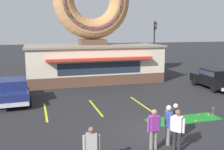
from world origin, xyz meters
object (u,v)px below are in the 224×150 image
Objects in this scene: putting_flag_pin at (214,109)px; car_navy at (14,90)px; pedestrian_beanie_man at (175,119)px; traffic_light_pole at (155,39)px; golf_ball at (178,122)px; car_black at (214,78)px; pedestrian_leather_jacket_man at (92,147)px; trash_bin at (19,84)px; pedestrian_clipboard_woman at (154,128)px; pedestrian_hooded_kid at (168,123)px; pedestrian_blue_sweater_man at (177,129)px.

car_navy is (-10.71, 6.27, 0.43)m from putting_flag_pin.
traffic_light_pole reaches higher than pedestrian_beanie_man.
car_black is (7.03, 6.29, 0.82)m from golf_ball.
car_navy is at bearing -144.79° from traffic_light_pole.
pedestrian_leather_jacket_man reaches higher than trash_bin.
pedestrian_clipboard_woman is at bearing -135.77° from golf_ball.
golf_ball is 0.01× the size of car_black.
pedestrian_clipboard_woman reaches higher than car_black.
pedestrian_beanie_man is at bearing -59.17° from trash_bin.
car_black is 12.22m from pedestrian_hooded_kid.
pedestrian_blue_sweater_man reaches higher than putting_flag_pin.
pedestrian_clipboard_woman is at bearing -57.45° from car_navy.
golf_ball is at bearing 51.02° from pedestrian_hooded_kid.
car_navy is 0.80× the size of traffic_light_pole.
pedestrian_hooded_kid reaches higher than putting_flag_pin.
pedestrian_clipboard_woman is (-0.83, 0.37, -0.01)m from pedestrian_blue_sweater_man.
trash_bin is at bearing 114.01° from pedestrian_clipboard_woman.
golf_ball is at bearing 55.60° from pedestrian_beanie_man.
traffic_light_pole reaches higher than putting_flag_pin.
pedestrian_hooded_kid is (-1.77, -2.19, 0.89)m from golf_ball.
pedestrian_clipboard_woman is at bearing -150.30° from pedestrian_beanie_man.
car_navy is at bearing 122.55° from pedestrian_clipboard_woman.
putting_flag_pin is 0.35× the size of pedestrian_beanie_man.
car_navy is at bearing 179.21° from car_black.
pedestrian_leather_jacket_man reaches higher than putting_flag_pin.
pedestrian_blue_sweater_man is at bearing -121.42° from golf_ball.
traffic_light_pole is (9.53, 19.81, 2.77)m from pedestrian_clipboard_woman.
pedestrian_hooded_kid is (-4.13, -2.42, 0.50)m from putting_flag_pin.
golf_ball is 18.99m from traffic_light_pole.
pedestrian_leather_jacket_man is 13.67m from trash_bin.
car_navy reaches higher than pedestrian_beanie_man.
car_navy is 15.38m from car_black.
golf_ball is 0.02× the size of pedestrian_hooded_kid.
golf_ball is at bearing -37.91° from car_navy.
golf_ball is 2.40m from putting_flag_pin.
pedestrian_beanie_man is 20.86m from traffic_light_pole.
pedestrian_hooded_kid is (-8.80, -8.48, 0.07)m from car_black.
pedestrian_blue_sweater_man reaches higher than golf_ball.
trash_bin reaches higher than golf_ball.
car_navy is 2.71× the size of pedestrian_blue_sweater_man.
car_navy is at bearing 127.10° from pedestrian_hooded_kid.
pedestrian_blue_sweater_man is 3.54m from pedestrian_leather_jacket_man.
golf_ball is 0.08× the size of putting_flag_pin.
pedestrian_clipboard_woman is at bearing -158.01° from pedestrian_hooded_kid.
traffic_light_pole is (15.29, 10.79, 2.84)m from car_navy.
traffic_light_pole reaches higher than pedestrian_leather_jacket_man.
car_black is at bearing 37.99° from pedestrian_leather_jacket_man.
pedestrian_beanie_man is 0.27× the size of traffic_light_pole.
traffic_light_pole is (8.72, 19.48, 2.77)m from pedestrian_hooded_kid.
golf_ball is 0.02× the size of pedestrian_clipboard_woman.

